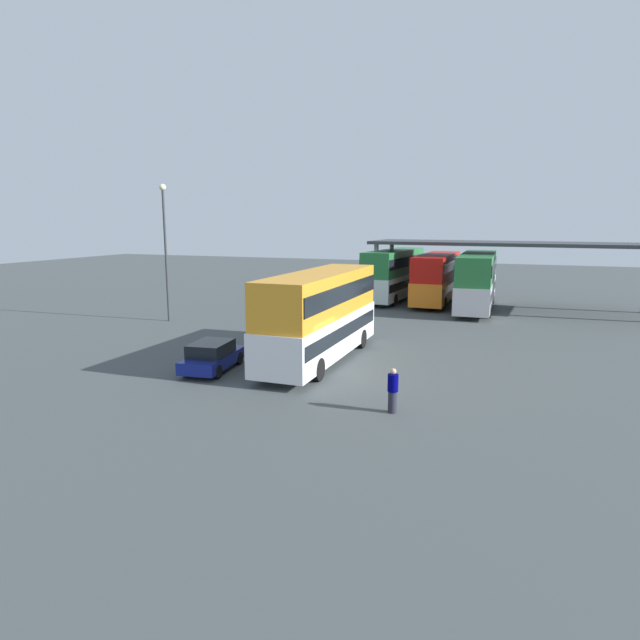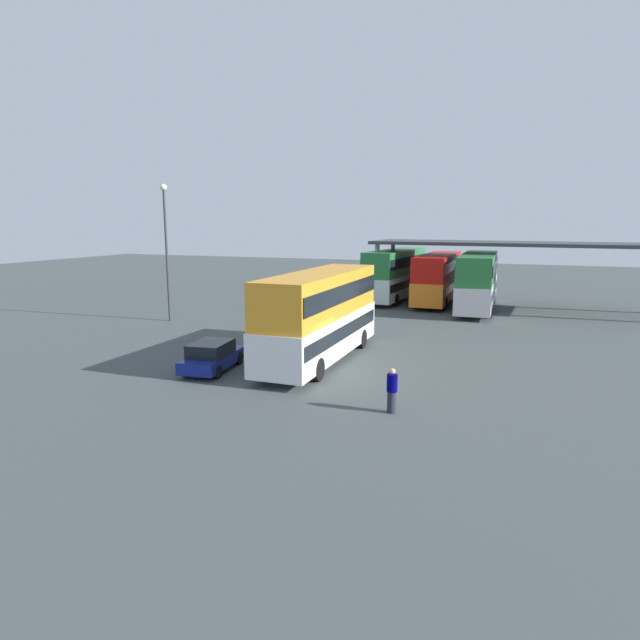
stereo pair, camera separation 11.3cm
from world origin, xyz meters
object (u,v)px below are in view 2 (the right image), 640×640
Objects in this scene: parked_hatchback at (212,356)px; pedestrian_waiting at (392,391)px; double_decker_near_canopy at (395,273)px; lamppost_tall at (166,238)px; double_decker_main at (320,313)px; double_decker_mid_row at (438,276)px; double_decker_far_right at (478,279)px.

pedestrian_waiting is at bearing -112.85° from parked_hatchback.
parked_hatchback is 25.08m from double_decker_near_canopy.
lamppost_tall reaches higher than double_decker_near_canopy.
double_decker_near_canopy reaches higher than parked_hatchback.
lamppost_tall is at bearing 64.74° from double_decker_main.
lamppost_tall is (-15.67, -14.70, 3.39)m from double_decker_mid_row.
double_decker_far_right is (9.58, 22.20, 1.67)m from parked_hatchback.
pedestrian_waiting is (2.74, -26.95, -1.41)m from double_decker_mid_row.
double_decker_near_canopy is 0.92× the size of double_decker_far_right.
double_decker_far_right is at bearing -106.37° from double_decker_near_canopy.
double_decker_mid_row is (2.28, 20.98, -0.14)m from double_decker_main.
double_decker_near_canopy is 3.70m from double_decker_mid_row.
lamppost_tall is at bearing 11.86° from pedestrian_waiting.
lamppost_tall is 22.62m from pedestrian_waiting.
pedestrian_waiting is at bearing 176.95° from double_decker_far_right.
pedestrian_waiting is at bearing -174.14° from double_decker_mid_row.
double_decker_main reaches higher than pedestrian_waiting.
parked_hatchback is 0.39× the size of double_decker_near_canopy.
parked_hatchback is 14.46m from lamppost_tall.
double_decker_main is 21.10m from double_decker_mid_row.
double_decker_far_right is 24.77m from pedestrian_waiting.
double_decker_far_right reaches higher than pedestrian_waiting.
double_decker_far_right is 1.27× the size of lamppost_tall.
double_decker_main is at bearing -171.73° from double_decker_near_canopy.
double_decker_far_right is at bearing -123.30° from double_decker_mid_row.
double_decker_far_right is at bearing 33.18° from lamppost_tall.
double_decker_mid_row is 27.12m from pedestrian_waiting.
double_decker_mid_row is (6.18, 24.44, 1.54)m from parked_hatchback.
lamppost_tall is at bearing 121.65° from double_decker_far_right.
pedestrian_waiting is (18.40, -12.25, -4.80)m from lamppost_tall.
lamppost_tall reaches higher than parked_hatchback.
double_decker_mid_row is 1.16× the size of lamppost_tall.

